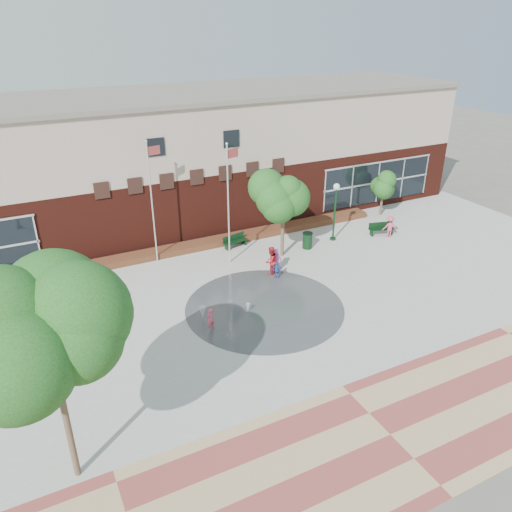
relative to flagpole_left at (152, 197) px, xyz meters
name	(u,v)px	position (x,y,z in m)	size (l,w,h in m)	color
ground	(293,337)	(3.42, -10.92, -4.26)	(120.00, 120.00, 0.00)	#666056
plaza_concrete	(256,299)	(3.42, -6.92, -4.25)	(46.00, 18.00, 0.01)	#A8A8A0
paver_band	(390,435)	(3.42, -17.92, -4.25)	(46.00, 6.00, 0.01)	#99413B
splash_pad	(264,307)	(3.42, -7.92, -4.25)	(8.40, 8.40, 0.01)	#383A3D
library_building	(172,158)	(3.42, 6.56, 0.39)	(44.40, 10.40, 9.20)	#491710
flower_bed	(205,247)	(3.42, 0.68, -4.26)	(26.00, 1.20, 0.40)	maroon
flagpole_left	(152,197)	(0.00, 0.00, 0.00)	(0.88, 0.27, 7.64)	silver
flagpole_right	(229,198)	(3.99, -2.21, -0.04)	(0.89, 0.35, 7.54)	silver
lamp_left	(34,305)	(-7.43, -6.79, -1.75)	(0.43, 0.43, 4.04)	black
lamp_right	(335,206)	(11.71, -2.25, -1.74)	(0.43, 0.43, 4.04)	black
bench_left	(86,286)	(-4.68, -1.74, -3.99)	(1.66, 0.66, 0.81)	black
bench_mid	(235,243)	(5.21, -0.32, -3.98)	(1.79, 0.85, 0.87)	black
bench_right	(381,231)	(15.25, -3.04, -3.97)	(1.84, 0.92, 0.89)	black
trash_can	(307,240)	(9.41, -2.60, -3.69)	(0.68, 0.68, 1.11)	black
tree_big_left	(48,336)	(-7.17, -14.52, 1.37)	(4.92, 4.92, 7.87)	#4F3C2C
tree_mid	(283,198)	(7.37, -2.81, -0.34)	(3.18, 3.18, 5.37)	#4F3C2C
tree_small_right	(384,184)	(17.75, 0.07, -1.77)	(1.99, 1.99, 3.40)	#4F3C2C
water_jet_a	(203,319)	(0.08, -7.52, -4.26)	(0.36, 0.36, 0.70)	white
water_jet_b	(248,312)	(2.43, -7.95, -4.26)	(0.21, 0.21, 0.48)	white
child_splash	(210,319)	(0.11, -8.51, -3.66)	(0.43, 0.28, 1.19)	#E84868
adult_red	(271,261)	(5.47, -4.79, -3.36)	(0.87, 0.68, 1.79)	red
adult_pink	(276,260)	(6.01, -4.49, -3.55)	(0.69, 0.45, 1.41)	#D654AE
child_blue	(277,270)	(5.57, -5.39, -3.72)	(0.63, 0.26, 1.08)	#2859AE
person_bench	(390,227)	(15.47, -3.60, -3.48)	(1.00, 0.57, 1.54)	#D0446A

